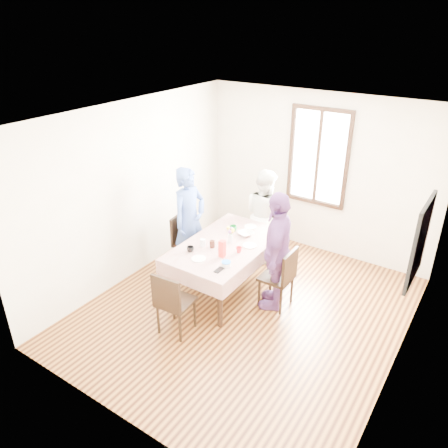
{
  "coord_description": "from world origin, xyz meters",
  "views": [
    {
      "loc": [
        2.49,
        -4.3,
        3.78
      ],
      "look_at": [
        -0.54,
        0.26,
        1.1
      ],
      "focal_mm": 34.87,
      "sensor_mm": 36.0,
      "label": 1
    }
  ],
  "objects_px": {
    "chair_right": "(276,277)",
    "chair_near": "(176,301)",
    "person_far": "(264,215)",
    "person_left": "(189,221)",
    "chair_left": "(189,243)",
    "chair_far": "(264,232)",
    "person_right": "(277,251)",
    "dining_table": "(226,267)"
  },
  "relations": [
    {
      "from": "person_far",
      "to": "person_right",
      "type": "xyz_separation_m",
      "value": [
        0.79,
        -1.09,
        0.09
      ]
    },
    {
      "from": "chair_right",
      "to": "person_far",
      "type": "xyz_separation_m",
      "value": [
        -0.81,
        1.09,
        0.32
      ]
    },
    {
      "from": "chair_far",
      "to": "person_left",
      "type": "bearing_deg",
      "value": 58.34
    },
    {
      "from": "dining_table",
      "to": "person_left",
      "type": "bearing_deg",
      "value": 168.63
    },
    {
      "from": "chair_left",
      "to": "person_left",
      "type": "height_order",
      "value": "person_left"
    },
    {
      "from": "person_left",
      "to": "person_far",
      "type": "bearing_deg",
      "value": -31.72
    },
    {
      "from": "chair_left",
      "to": "person_right",
      "type": "bearing_deg",
      "value": 78.82
    },
    {
      "from": "chair_far",
      "to": "person_left",
      "type": "distance_m",
      "value": 1.34
    },
    {
      "from": "chair_right",
      "to": "person_left",
      "type": "bearing_deg",
      "value": 86.19
    },
    {
      "from": "dining_table",
      "to": "chair_near",
      "type": "xyz_separation_m",
      "value": [
        0.0,
        -1.16,
        0.08
      ]
    },
    {
      "from": "person_left",
      "to": "person_right",
      "type": "height_order",
      "value": "person_right"
    },
    {
      "from": "person_right",
      "to": "person_left",
      "type": "bearing_deg",
      "value": -112.04
    },
    {
      "from": "dining_table",
      "to": "person_far",
      "type": "relative_size",
      "value": 1.1
    },
    {
      "from": "chair_left",
      "to": "chair_far",
      "type": "xyz_separation_m",
      "value": [
        0.81,
        1.0,
        0.0
      ]
    },
    {
      "from": "chair_far",
      "to": "chair_near",
      "type": "distance_m",
      "value": 2.33
    },
    {
      "from": "chair_right",
      "to": "person_right",
      "type": "distance_m",
      "value": 0.41
    },
    {
      "from": "person_far",
      "to": "chair_left",
      "type": "bearing_deg",
      "value": 75.47
    },
    {
      "from": "person_left",
      "to": "person_far",
      "type": "height_order",
      "value": "person_left"
    },
    {
      "from": "chair_right",
      "to": "person_left",
      "type": "distance_m",
      "value": 1.65
    },
    {
      "from": "chair_left",
      "to": "chair_near",
      "type": "xyz_separation_m",
      "value": [
        0.81,
        -1.32,
        0.0
      ]
    },
    {
      "from": "chair_left",
      "to": "chair_near",
      "type": "height_order",
      "value": "same"
    },
    {
      "from": "dining_table",
      "to": "chair_left",
      "type": "distance_m",
      "value": 0.83
    },
    {
      "from": "chair_right",
      "to": "chair_near",
      "type": "height_order",
      "value": "same"
    },
    {
      "from": "person_far",
      "to": "chair_far",
      "type": "bearing_deg",
      "value": -65.03
    },
    {
      "from": "chair_far",
      "to": "chair_right",
      "type": "bearing_deg",
      "value": 132.6
    },
    {
      "from": "dining_table",
      "to": "chair_far",
      "type": "distance_m",
      "value": 1.17
    },
    {
      "from": "chair_right",
      "to": "chair_near",
      "type": "relative_size",
      "value": 1.0
    },
    {
      "from": "chair_left",
      "to": "person_left",
      "type": "bearing_deg",
      "value": 82.61
    },
    {
      "from": "person_left",
      "to": "person_right",
      "type": "relative_size",
      "value": 1.0
    },
    {
      "from": "person_right",
      "to": "chair_far",
      "type": "bearing_deg",
      "value": -162.82
    },
    {
      "from": "dining_table",
      "to": "person_left",
      "type": "xyz_separation_m",
      "value": [
        -0.79,
        0.16,
        0.49
      ]
    },
    {
      "from": "person_right",
      "to": "chair_near",
      "type": "bearing_deg",
      "value": -51.18
    },
    {
      "from": "chair_far",
      "to": "person_right",
      "type": "height_order",
      "value": "person_right"
    },
    {
      "from": "chair_left",
      "to": "person_right",
      "type": "distance_m",
      "value": 1.65
    },
    {
      "from": "chair_near",
      "to": "person_right",
      "type": "xyz_separation_m",
      "value": [
        0.79,
        1.22,
        0.41
      ]
    },
    {
      "from": "chair_near",
      "to": "person_right",
      "type": "bearing_deg",
      "value": 52.78
    },
    {
      "from": "chair_far",
      "to": "person_right",
      "type": "relative_size",
      "value": 0.53
    },
    {
      "from": "chair_far",
      "to": "dining_table",
      "type": "bearing_deg",
      "value": 96.48
    },
    {
      "from": "person_left",
      "to": "person_far",
      "type": "distance_m",
      "value": 1.26
    },
    {
      "from": "chair_left",
      "to": "chair_far",
      "type": "bearing_deg",
      "value": 133.71
    },
    {
      "from": "chair_left",
      "to": "chair_near",
      "type": "distance_m",
      "value": 1.55
    },
    {
      "from": "chair_right",
      "to": "person_far",
      "type": "relative_size",
      "value": 0.59
    }
  ]
}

